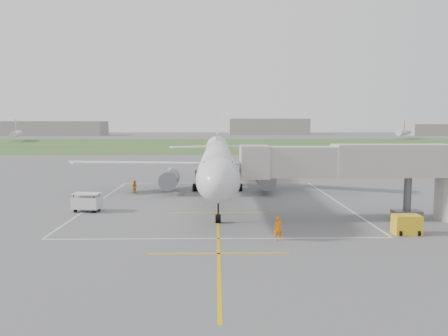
{
  "coord_description": "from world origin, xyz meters",
  "views": [
    {
      "loc": [
        -0.17,
        -54.07,
        9.26
      ],
      "look_at": [
        0.74,
        -4.0,
        4.0
      ],
      "focal_mm": 35.0,
      "sensor_mm": 36.0,
      "label": 1
    }
  ],
  "objects_px": {
    "baggage_cart": "(87,202)",
    "ramp_worker_wing": "(135,187)",
    "airliner": "(217,161)",
    "ramp_worker_nose": "(278,229)",
    "gpu_unit": "(407,225)",
    "jet_bridge": "(385,170)"
  },
  "relations": [
    {
      "from": "baggage_cart",
      "to": "ramp_worker_wing",
      "type": "height_order",
      "value": "baggage_cart"
    },
    {
      "from": "airliner",
      "to": "ramp_worker_nose",
      "type": "distance_m",
      "value": 22.13
    },
    {
      "from": "baggage_cart",
      "to": "airliner",
      "type": "bearing_deg",
      "value": 45.81
    },
    {
      "from": "gpu_unit",
      "to": "baggage_cart",
      "type": "bearing_deg",
      "value": 162.39
    },
    {
      "from": "baggage_cart",
      "to": "ramp_worker_nose",
      "type": "distance_m",
      "value": 21.62
    },
    {
      "from": "baggage_cart",
      "to": "ramp_worker_nose",
      "type": "height_order",
      "value": "baggage_cart"
    },
    {
      "from": "jet_bridge",
      "to": "gpu_unit",
      "type": "height_order",
      "value": "jet_bridge"
    },
    {
      "from": "ramp_worker_nose",
      "to": "ramp_worker_wing",
      "type": "xyz_separation_m",
      "value": [
        -15.6,
        23.59,
        -0.13
      ]
    },
    {
      "from": "airliner",
      "to": "baggage_cart",
      "type": "xyz_separation_m",
      "value": [
        -13.61,
        -9.86,
        -3.4
      ]
    },
    {
      "from": "airliner",
      "to": "jet_bridge",
      "type": "distance_m",
      "value": 21.22
    },
    {
      "from": "airliner",
      "to": "ramp_worker_wing",
      "type": "xyz_separation_m",
      "value": [
        -10.9,
        2.24,
        -3.58
      ]
    },
    {
      "from": "ramp_worker_nose",
      "to": "gpu_unit",
      "type": "bearing_deg",
      "value": 19.82
    },
    {
      "from": "ramp_worker_nose",
      "to": "jet_bridge",
      "type": "bearing_deg",
      "value": 43.71
    },
    {
      "from": "jet_bridge",
      "to": "gpu_unit",
      "type": "distance_m",
      "value": 6.68
    },
    {
      "from": "gpu_unit",
      "to": "baggage_cart",
      "type": "xyz_separation_m",
      "value": [
        -29.25,
        9.78,
        0.19
      ]
    },
    {
      "from": "ramp_worker_wing",
      "to": "gpu_unit",
      "type": "bearing_deg",
      "value": 173.65
    },
    {
      "from": "ramp_worker_nose",
      "to": "ramp_worker_wing",
      "type": "bearing_deg",
      "value": 134.4
    },
    {
      "from": "airliner",
      "to": "ramp_worker_wing",
      "type": "distance_m",
      "value": 11.69
    },
    {
      "from": "baggage_cart",
      "to": "ramp_worker_nose",
      "type": "relative_size",
      "value": 1.6
    },
    {
      "from": "airliner",
      "to": "baggage_cart",
      "type": "distance_m",
      "value": 17.15
    },
    {
      "from": "jet_bridge",
      "to": "ramp_worker_wing",
      "type": "bearing_deg",
      "value": 148.23
    },
    {
      "from": "jet_bridge",
      "to": "ramp_worker_wing",
      "type": "distance_m",
      "value": 31.56
    }
  ]
}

